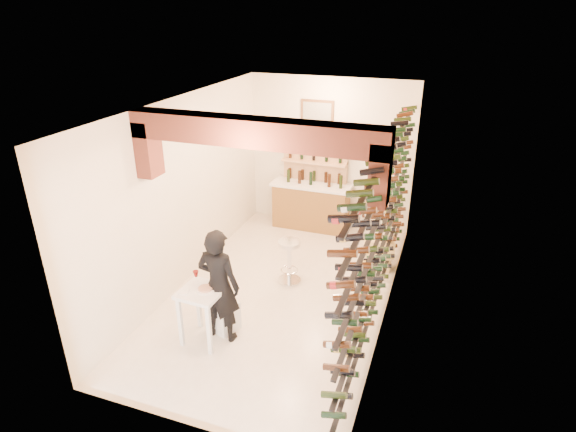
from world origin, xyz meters
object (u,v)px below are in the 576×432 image
Objects in this scene: crate_lower at (378,261)px; person at (219,286)px; white_stool at (224,316)px; chrome_barstool at (289,258)px; wine_rack at (379,223)px; tasting_table at (202,299)px; back_counter at (311,205)px.

person is at bearing -123.63° from crate_lower.
chrome_barstool reaches higher than white_stool.
wine_rack is 2.51m from person.
wine_rack is 12.57× the size of white_stool.
person is at bearing -103.98° from chrome_barstool.
wine_rack reaches higher than white_stool.
tasting_table is at bearing -116.55° from white_stool.
back_counter is 3.61× the size of crate_lower.
back_counter is 1.65× the size of tasting_table.
wine_rack reaches higher than back_counter.
wine_rack reaches higher than chrome_barstool.
person is at bearing 40.38° from tasting_table.
tasting_table reaches higher than white_stool.
back_counter is 3.75× the size of white_stool.
white_stool is at bearing -73.95° from person.
white_stool is 1.68m from chrome_barstool.
tasting_table is at bearing -94.61° from back_counter.
crate_lower is (2.04, 2.91, -0.56)m from tasting_table.
tasting_table is 2.27× the size of white_stool.
white_stool is 0.96× the size of crate_lower.
chrome_barstool is 1.69× the size of crate_lower.
tasting_table is 0.59× the size of person.
person is 3.71× the size of crate_lower.
white_stool is at bearing -92.65° from back_counter.
back_counter reaches higher than crate_lower.
chrome_barstool reaches higher than crate_lower.
white_stool is 0.67m from person.
back_counter reaches higher than tasting_table.
back_counter is at bearing 97.49° from chrome_barstool.
back_counter is 2.30m from chrome_barstool.
chrome_barstool is 1.75m from crate_lower.
wine_rack is at bearing 38.87° from tasting_table.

